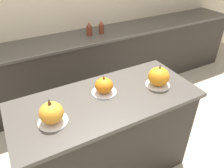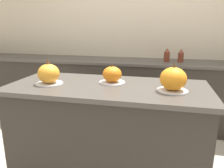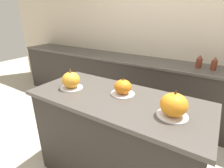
# 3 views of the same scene
# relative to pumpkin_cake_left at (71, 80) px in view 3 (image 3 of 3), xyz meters

# --- Properties ---
(wall_back) EXTENTS (8.00, 0.06, 2.50)m
(wall_back) POSITION_rel_pumpkin_cake_left_xyz_m (0.47, 1.80, 0.22)
(wall_back) COLOR beige
(wall_back) RESTS_ON ground_plane
(kitchen_island) EXTENTS (1.57, 0.70, 0.95)m
(kitchen_island) POSITION_rel_pumpkin_cake_left_xyz_m (0.47, 0.06, -0.55)
(kitchen_island) COLOR #2D2823
(kitchen_island) RESTS_ON ground_plane
(back_counter) EXTENTS (6.00, 0.60, 0.93)m
(back_counter) POSITION_rel_pumpkin_cake_left_xyz_m (0.47, 1.47, -0.56)
(back_counter) COLOR #2D2823
(back_counter) RESTS_ON ground_plane
(pumpkin_cake_left) EXTENTS (0.22, 0.22, 0.21)m
(pumpkin_cake_left) POSITION_rel_pumpkin_cake_left_xyz_m (0.00, 0.00, 0.00)
(pumpkin_cake_left) COLOR silver
(pumpkin_cake_left) RESTS_ON kitchen_island
(pumpkin_cake_center) EXTENTS (0.21, 0.21, 0.17)m
(pumpkin_cake_center) POSITION_rel_pumpkin_cake_left_xyz_m (0.49, 0.15, -0.01)
(pumpkin_cake_center) COLOR silver
(pumpkin_cake_center) RESTS_ON kitchen_island
(pumpkin_cake_right) EXTENTS (0.22, 0.22, 0.21)m
(pumpkin_cake_right) POSITION_rel_pumpkin_cake_left_xyz_m (0.96, 0.02, 0.01)
(pumpkin_cake_right) COLOR silver
(pumpkin_cake_right) RESTS_ON kitchen_island
(bottle_tall) EXTENTS (0.08, 0.08, 0.18)m
(bottle_tall) POSITION_rel_pumpkin_cake_left_xyz_m (0.93, 1.48, -0.01)
(bottle_tall) COLOR maroon
(bottle_tall) RESTS_ON back_counter
(bottle_short) EXTENTS (0.07, 0.07, 0.18)m
(bottle_short) POSITION_rel_pumpkin_cake_left_xyz_m (1.11, 1.47, -0.01)
(bottle_short) COLOR maroon
(bottle_short) RESTS_ON back_counter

